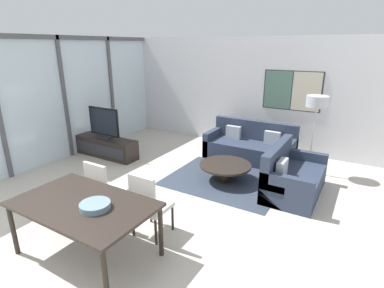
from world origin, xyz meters
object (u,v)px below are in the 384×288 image
dining_table (84,207)px  fruit_bowl (95,205)px  floor_lamp (317,106)px  tv_console (106,147)px  television (104,123)px  dining_chair_centre (148,203)px  dining_chair_left (103,188)px  sofa_side (290,178)px  sofa_main (250,147)px  coffee_table (225,168)px

dining_table → fruit_bowl: bearing=-4.1°
dining_table → floor_lamp: bearing=65.2°
tv_console → fruit_bowl: size_ratio=4.69×
tv_console → television: bearing=90.0°
tv_console → dining_chair_centre: bearing=-34.5°
television → fruit_bowl: (2.74, -2.75, -0.03)m
dining_chair_left → floor_lamp: bearing=55.8°
tv_console → television: television is taller
sofa_side → fruit_bowl: 3.52m
sofa_main → dining_chair_left: bearing=-105.3°
dining_chair_centre → floor_lamp: size_ratio=0.59×
television → coffee_table: size_ratio=0.89×
tv_console → television: size_ratio=1.86×
sofa_side → dining_chair_centre: 2.76m
sofa_side → dining_table: sofa_side is taller
dining_chair_left → floor_lamp: (2.36, 3.48, 0.91)m
coffee_table → fruit_bowl: bearing=-96.4°
floor_lamp → dining_table: bearing=-114.8°
sofa_main → fruit_bowl: (-0.33, -4.37, 0.51)m
sofa_side → coffee_table: bearing=97.1°
dining_chair_left → floor_lamp: floor_lamp is taller
television → dining_chair_left: bearing=-44.3°
dining_table → dining_chair_centre: bearing=59.2°
tv_console → coffee_table: size_ratio=1.65×
sofa_side → coffee_table: 1.24m
television → fruit_bowl: television is taller
television → floor_lamp: (4.44, 1.45, 0.62)m
sofa_main → television: bearing=-152.2°
tv_console → dining_chair_left: dining_chair_left is taller
coffee_table → dining_table: dining_table is taller
coffee_table → television: bearing=-176.1°
tv_console → floor_lamp: floor_lamp is taller
tv_console → dining_table: (2.51, -2.73, 0.45)m
sofa_side → fruit_bowl: (-1.56, -3.11, 0.51)m
dining_chair_left → dining_chair_centre: (0.86, 0.01, 0.00)m
dining_chair_centre → coffee_table: bearing=86.4°
dining_chair_centre → fruit_bowl: dining_chair_centre is taller
sofa_side → dining_chair_centre: (-1.37, -2.38, 0.25)m
floor_lamp → dining_chair_centre: bearing=-113.5°
dining_table → dining_chair_centre: (0.43, 0.72, -0.16)m
television → coffee_table: (3.07, 0.21, -0.56)m
television → fruit_bowl: bearing=-45.1°
tv_console → sofa_side: sofa_side is taller
coffee_table → fruit_bowl: size_ratio=2.85×
dining_chair_left → floor_lamp: size_ratio=0.59×
sofa_side → coffee_table: (-1.23, -0.15, -0.02)m
fruit_bowl → dining_table: bearing=175.9°
dining_table → television: bearing=132.5°
sofa_main → coffee_table: size_ratio=1.97×
floor_lamp → television: bearing=-161.9°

